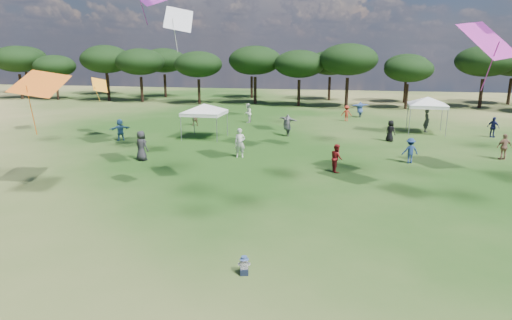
{
  "coord_description": "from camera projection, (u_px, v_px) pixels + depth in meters",
  "views": [
    {
      "loc": [
        3.34,
        -8.87,
        6.34
      ],
      "look_at": [
        0.18,
        6.0,
        2.56
      ],
      "focal_mm": 30.0,
      "sensor_mm": 36.0,
      "label": 1
    }
  ],
  "objects": [
    {
      "name": "toddler",
      "position": [
        244.0,
        266.0,
        12.61
      ],
      "size": [
        0.42,
        0.45,
        0.57
      ],
      "rotation": [
        0.0,
        0.0,
        0.26
      ],
      "color": "black",
      "rests_on": "ground"
    },
    {
      "name": "festival_crowd",
      "position": [
        303.0,
        125.0,
        34.0
      ],
      "size": [
        28.95,
        22.9,
        1.91
      ],
      "color": "navy",
      "rests_on": "ground"
    },
    {
      "name": "tree_line",
      "position": [
        341.0,
        61.0,
        53.84
      ],
      "size": [
        108.78,
        17.63,
        7.77
      ],
      "color": "black",
      "rests_on": "ground"
    },
    {
      "name": "tent_left",
      "position": [
        204.0,
        105.0,
        32.52
      ],
      "size": [
        6.01,
        6.01,
        2.96
      ],
      "rotation": [
        0.0,
        0.0,
        -0.0
      ],
      "color": "gray",
      "rests_on": "ground"
    },
    {
      "name": "tent_right",
      "position": [
        428.0,
        98.0,
        34.53
      ],
      "size": [
        5.91,
        5.91,
        3.27
      ],
      "rotation": [
        0.0,
        0.0,
        -0.05
      ],
      "color": "gray",
      "rests_on": "ground"
    },
    {
      "name": "ground",
      "position": [
        199.0,
        316.0,
        10.63
      ],
      "size": [
        140.0,
        140.0,
        0.0
      ],
      "primitive_type": "plane",
      "color": "#244B16",
      "rests_on": "ground"
    }
  ]
}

